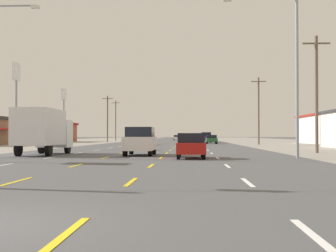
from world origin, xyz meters
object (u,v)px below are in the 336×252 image
Objects in this scene: sedan_far_right_far at (212,139)px; sedan_far_right_farthest at (205,138)px; pole_sign_left_row_1 at (16,86)px; box_truck_far_left_mid at (43,129)px; suv_far_right_farther at (206,137)px; pole_sign_left_row_2 at (64,102)px; streetlight_right_row_0 at (289,62)px; hatchback_inner_right_nearest at (191,146)px; suv_center_turn_near at (140,141)px; sedan_center_turn_distant_b at (177,138)px; hatchback_inner_left_midfar at (142,139)px; hatchback_inner_right_distant_a at (190,138)px.

sedan_far_right_farthest is at bearing 90.65° from sedan_far_right_far.
box_truck_far_left_mid is at bearing -62.24° from pole_sign_left_row_1.
pole_sign_left_row_2 is at bearing -131.28° from suv_far_right_farther.
pole_sign_left_row_1 is 0.85× the size of streetlight_right_row_0.
hatchback_inner_right_nearest is 25.51m from pole_sign_left_row_1.
suv_center_turn_near is 98.45m from sedan_center_turn_distant_b.
hatchback_inner_right_nearest reaches higher than sedan_far_right_far.
hatchback_inner_left_midfar is at bearing -147.59° from sedan_far_right_far.
hatchback_inner_right_distant_a is (0.10, 73.65, 0.00)m from hatchback_inner_right_nearest.
sedan_far_right_far is 38.40m from pole_sign_left_row_1.
box_truck_far_left_mid is (-10.53, 4.44, 1.05)m from hatchback_inner_right_nearest.
sedan_far_right_farthest is at bearing 84.32° from suv_center_turn_near.
suv_center_turn_near is at bearing -93.00° from hatchback_inner_right_distant_a.
pole_sign_left_row_2 is 0.80× the size of streetlight_right_row_0.
pole_sign_left_row_2 is at bearing 92.00° from pole_sign_left_row_1.
sedan_center_turn_distant_b is at bearing 99.55° from suv_far_right_farther.
hatchback_inner_right_distant_a is 0.48× the size of pole_sign_left_row_2.
hatchback_inner_right_distant_a is (7.33, 31.24, 0.00)m from hatchback_inner_left_midfar.
pole_sign_left_row_1 reaches higher than sedan_far_right_farthest.
sedan_far_right_farthest is 1.00× the size of sedan_center_turn_distant_b.
hatchback_inner_right_nearest reaches higher than sedan_center_turn_distant_b.
hatchback_inner_left_midfar is at bearing 95.51° from suv_center_turn_near.
suv_center_turn_near reaches higher than hatchback_inner_left_midfar.
suv_center_turn_near is 0.56× the size of pole_sign_left_row_1.
suv_far_right_farther reaches higher than hatchback_inner_right_distant_a.
sedan_far_right_farthest is 72.91m from streetlight_right_row_0.
sedan_far_right_far and sedan_center_turn_distant_b have the same top height.
hatchback_inner_right_distant_a is at bearing 105.58° from suv_far_right_farther.
hatchback_inner_right_nearest is 7.97m from streetlight_right_row_0.
hatchback_inner_right_distant_a is at bearing 72.55° from pole_sign_left_row_1.
box_truck_far_left_mid is 1.60× the size of sedan_far_right_farthest.
box_truck_far_left_mid is 1.60× the size of sedan_center_turn_distant_b.
sedan_far_right_far is 1.00× the size of sedan_far_right_farthest.
box_truck_far_left_mid reaches higher than suv_far_right_farther.
sedan_far_right_farthest is (3.31, 73.14, -0.03)m from hatchback_inner_right_nearest.
suv_center_turn_near is 45.66m from sedan_far_right_far.
box_truck_far_left_mid is 0.88× the size of pole_sign_left_row_2.
pole_sign_left_row_1 reaches higher than sedan_center_turn_distant_b.
sedan_center_turn_distant_b is (6.97, 98.19, -1.08)m from box_truck_far_left_mid.
hatchback_inner_right_distant_a is (-3.22, 0.51, 0.03)m from sedan_far_right_farthest.
sedan_center_turn_distant_b is 102.75m from streetlight_right_row_0.
sedan_center_turn_distant_b is (3.67, 60.22, -0.03)m from hatchback_inner_left_midfar.
sedan_far_right_farthest is 0.55× the size of pole_sign_left_row_2.
suv_far_right_farther is (10.40, 20.23, 0.24)m from hatchback_inner_left_midfar.
sedan_center_turn_distant_b is (-6.88, 29.49, 0.00)m from sedan_far_right_farthest.
suv_center_turn_near is 1.26× the size of hatchback_inner_left_midfar.
pole_sign_left_row_1 reaches higher than suv_far_right_farther.
pole_sign_left_row_1 is at bearing -123.72° from sedan_far_right_far.
hatchback_inner_right_distant_a is 73.61m from streetlight_right_row_0.
hatchback_inner_right_distant_a is at bearing 76.80° from hatchback_inner_left_midfar.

